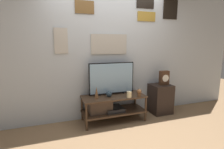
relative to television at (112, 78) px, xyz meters
The scene contains 10 objects.
ground_plane 0.95m from the television, 89.78° to the right, with size 12.00×12.00×0.00m, color #846647.
wall_back 0.55m from the television, 87.80° to the left, with size 6.40×0.08×2.70m.
media_console 0.55m from the television, 131.41° to the right, with size 1.25×0.52×0.52m.
television is the anchor object (origin of this frame).
vase_round_glass 0.33m from the television, 126.43° to the right, with size 0.11×0.11×0.11m.
vase_slim_bronze 0.45m from the television, 155.00° to the right, with size 0.08×0.08×0.23m.
candle_jar 0.48m from the television, 51.90° to the right, with size 0.10×0.10×0.12m.
decorative_bust 0.61m from the television, 34.41° to the right, with size 0.09×0.09×0.15m.
side_table 1.25m from the television, ahead, with size 0.44×0.41×0.64m.
mantel_clock 1.20m from the television, ahead, with size 0.21×0.11×0.31m.
Camera 1 is at (-1.14, -2.83, 1.54)m, focal length 28.00 mm.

